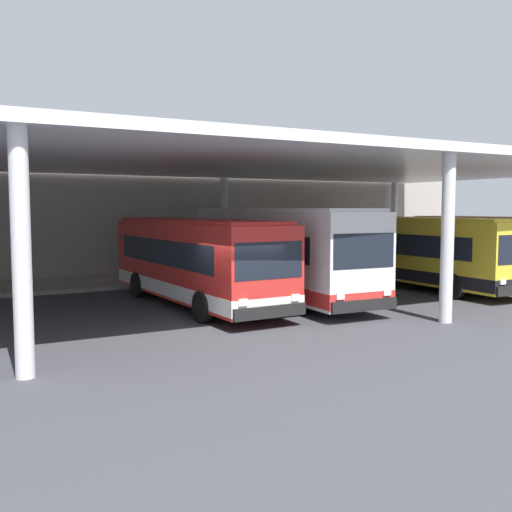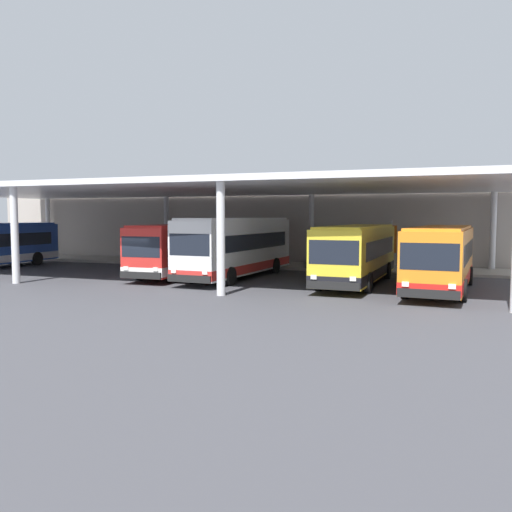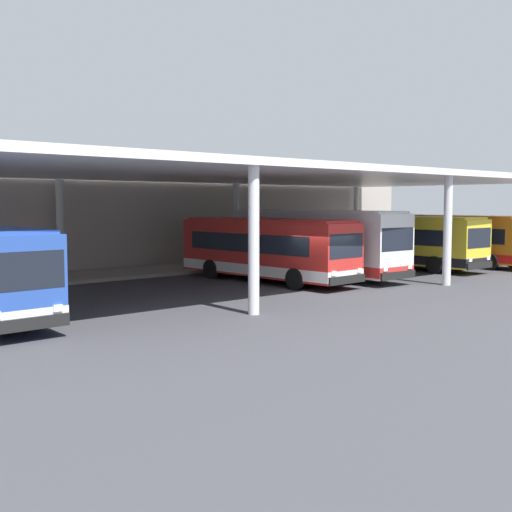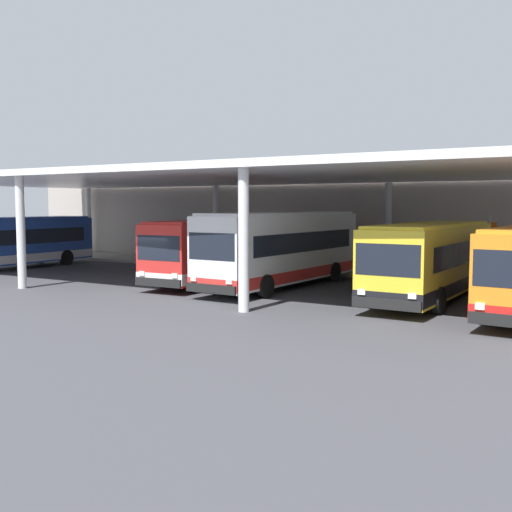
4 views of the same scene
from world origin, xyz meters
name	(u,v)px [view 1 (image 1 of 4)]	position (x,y,z in m)	size (l,w,h in m)	color
ground_plane	(234,327)	(0.00, 0.00, 0.00)	(200.00, 200.00, 0.00)	#3D3D42
platform_kerb	(124,281)	(0.00, 11.75, 0.09)	(42.00, 4.50, 0.18)	gray
station_building_facade	(106,210)	(0.00, 15.00, 3.49)	(48.00, 1.60, 6.97)	#ADA399
canopy_shelter	(168,162)	(0.00, 5.50, 5.31)	(40.00, 17.00, 5.55)	silver
bus_second_bay	(195,260)	(0.57, 4.36, 1.66)	(2.96, 10.61, 3.17)	red
bus_middle_bay	(278,252)	(4.11, 4.30, 1.84)	(3.04, 11.42, 3.57)	white
bus_far_bay	(419,251)	(11.30, 3.87, 1.66)	(2.89, 10.58, 3.17)	yellow
bus_departing	(504,249)	(15.62, 2.77, 1.66)	(3.13, 10.66, 3.17)	orange
bench_waiting	(281,261)	(8.84, 11.82, 0.66)	(1.80, 0.45, 0.92)	#4C515B
banner_sign	(341,236)	(12.28, 10.94, 1.98)	(0.70, 0.12, 3.20)	#B2B2B7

